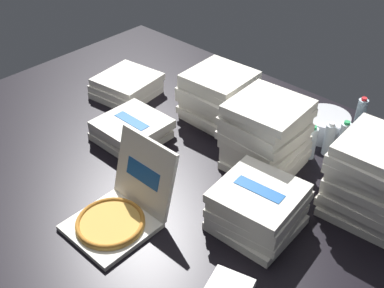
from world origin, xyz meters
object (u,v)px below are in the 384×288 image
(water_bottle_2, at_px, (293,131))
(water_bottle_4, at_px, (344,138))
(pizza_stack_center_far, at_px, (266,135))
(pizza_stack_right_far, at_px, (127,86))
(pizza_stack_right_mid, at_px, (132,129))
(water_bottle_1, at_px, (366,143))
(pizza_stack_left_mid, at_px, (218,96))
(water_bottle_3, at_px, (311,143))
(water_bottle_5, at_px, (297,138))
(pizza_stack_right_near, at_px, (258,208))
(ice_bucket, at_px, (325,125))
(water_bottle_0, at_px, (361,113))
(water_bottle_6, at_px, (329,139))
(open_pizza_box, at_px, (120,210))
(pizza_stack_left_near, at_px, (373,179))

(water_bottle_2, relative_size, water_bottle_4, 1.00)
(pizza_stack_center_far, xyz_separation_m, pizza_stack_right_far, (-1.09, -0.01, -0.13))
(pizza_stack_right_mid, height_order, water_bottle_1, water_bottle_1)
(pizza_stack_left_mid, bearing_deg, pizza_stack_center_far, -21.28)
(pizza_stack_right_far, distance_m, water_bottle_3, 1.26)
(pizza_stack_right_far, height_order, water_bottle_2, water_bottle_2)
(pizza_stack_right_far, height_order, water_bottle_5, water_bottle_5)
(pizza_stack_right_far, height_order, water_bottle_1, water_bottle_1)
(pizza_stack_right_near, distance_m, pizza_stack_right_mid, 0.93)
(pizza_stack_right_near, relative_size, water_bottle_1, 1.98)
(pizza_stack_left_mid, height_order, ice_bucket, pizza_stack_left_mid)
(pizza_stack_right_far, bearing_deg, pizza_stack_right_mid, -37.28)
(ice_bucket, bearing_deg, water_bottle_4, -28.96)
(water_bottle_0, distance_m, water_bottle_2, 0.46)
(pizza_stack_right_far, height_order, water_bottle_6, water_bottle_6)
(open_pizza_box, xyz_separation_m, water_bottle_4, (0.48, 1.17, 0.03))
(pizza_stack_left_near, relative_size, pizza_stack_right_far, 0.97)
(open_pizza_box, distance_m, water_bottle_1, 1.35)
(pizza_stack_right_near, bearing_deg, pizza_stack_right_mid, 176.00)
(pizza_stack_left_mid, bearing_deg, pizza_stack_right_near, -38.31)
(pizza_stack_left_near, distance_m, water_bottle_3, 0.46)
(pizza_stack_left_mid, distance_m, pizza_stack_right_mid, 0.55)
(pizza_stack_right_far, bearing_deg, water_bottle_1, 16.56)
(pizza_stack_right_far, distance_m, water_bottle_5, 1.18)
(open_pizza_box, bearing_deg, water_bottle_3, 69.61)
(ice_bucket, relative_size, water_bottle_4, 1.31)
(open_pizza_box, relative_size, water_bottle_0, 2.24)
(water_bottle_3, bearing_deg, ice_bucket, 101.22)
(pizza_stack_right_mid, relative_size, pizza_stack_left_near, 0.96)
(ice_bucket, relative_size, water_bottle_3, 1.31)
(open_pizza_box, xyz_separation_m, pizza_stack_left_near, (0.79, 0.84, 0.13))
(pizza_stack_right_near, xyz_separation_m, water_bottle_0, (-0.03, 1.05, -0.01))
(ice_bucket, xyz_separation_m, water_bottle_1, (0.27, -0.05, 0.03))
(pizza_stack_left_mid, relative_size, water_bottle_5, 1.89)
(pizza_stack_center_far, distance_m, water_bottle_5, 0.24)
(water_bottle_0, xyz_separation_m, water_bottle_5, (-0.14, -0.47, 0.00))
(pizza_stack_left_near, relative_size, water_bottle_6, 1.98)
(pizza_stack_right_far, distance_m, water_bottle_6, 1.33)
(water_bottle_5, bearing_deg, water_bottle_3, 13.40)
(water_bottle_3, bearing_deg, water_bottle_1, 41.94)
(pizza_stack_left_mid, height_order, water_bottle_0, pizza_stack_left_mid)
(pizza_stack_right_mid, height_order, water_bottle_0, water_bottle_0)
(pizza_stack_right_far, relative_size, water_bottle_1, 2.04)
(pizza_stack_right_near, bearing_deg, pizza_stack_left_mid, 141.69)
(open_pizza_box, height_order, pizza_stack_right_mid, open_pizza_box)
(water_bottle_0, bearing_deg, water_bottle_1, -57.68)
(pizza_stack_left_near, xyz_separation_m, water_bottle_6, (-0.36, 0.27, -0.10))
(water_bottle_2, xyz_separation_m, water_bottle_6, (0.18, 0.07, 0.00))
(water_bottle_0, bearing_deg, water_bottle_5, -106.45)
(water_bottle_1, xyz_separation_m, water_bottle_3, (-0.22, -0.20, 0.00))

